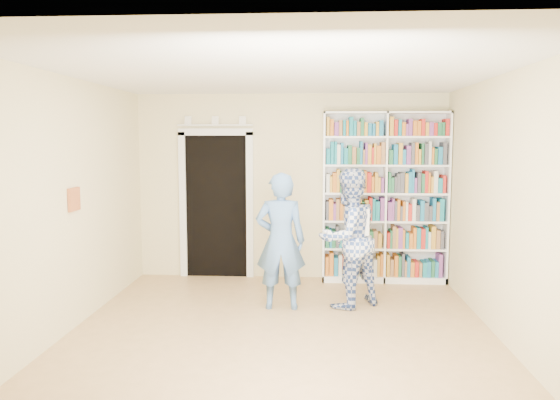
{
  "coord_description": "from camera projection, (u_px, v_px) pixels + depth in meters",
  "views": [
    {
      "loc": [
        0.34,
        -5.46,
        2.03
      ],
      "look_at": [
        -0.06,
        0.9,
        1.33
      ],
      "focal_mm": 35.0,
      "sensor_mm": 36.0,
      "label": 1
    }
  ],
  "objects": [
    {
      "name": "wall_right",
      "position": [
        508.0,
        210.0,
        5.38
      ],
      "size": [
        0.0,
        5.0,
        5.0
      ],
      "primitive_type": "plane",
      "rotation": [
        1.57,
        0.0,
        -1.57
      ],
      "color": "beige",
      "rests_on": "floor"
    },
    {
      "name": "wall_art",
      "position": [
        74.0,
        199.0,
        5.85
      ],
      "size": [
        0.03,
        0.25,
        0.25
      ],
      "primitive_type": "cube",
      "color": "brown",
      "rests_on": "wall_left"
    },
    {
      "name": "paper_sheet",
      "position": [
        360.0,
        223.0,
        6.41
      ],
      "size": [
        0.22,
        0.04,
        0.32
      ],
      "primitive_type": "cube",
      "rotation": [
        0.0,
        0.0,
        0.16
      ],
      "color": "white",
      "rests_on": "man_plaid"
    },
    {
      "name": "wall_back",
      "position": [
        291.0,
        187.0,
        8.0
      ],
      "size": [
        4.5,
        0.0,
        4.5
      ],
      "primitive_type": "plane",
      "rotation": [
        1.57,
        0.0,
        0.0
      ],
      "color": "beige",
      "rests_on": "floor"
    },
    {
      "name": "man_plaid",
      "position": [
        348.0,
        238.0,
        6.61
      ],
      "size": [
        1.04,
        1.0,
        1.69
      ],
      "primitive_type": "imported",
      "rotation": [
        0.0,
        0.0,
        3.78
      ],
      "color": "#2D4589",
      "rests_on": "floor"
    },
    {
      "name": "man_blue",
      "position": [
        281.0,
        241.0,
        6.54
      ],
      "size": [
        0.62,
        0.42,
        1.65
      ],
      "primitive_type": "imported",
      "rotation": [
        0.0,
        0.0,
        3.18
      ],
      "color": "#5079B2",
      "rests_on": "floor"
    },
    {
      "name": "bookshelf",
      "position": [
        385.0,
        197.0,
        7.77
      ],
      "size": [
        1.77,
        0.33,
        2.43
      ],
      "rotation": [
        0.0,
        0.0,
        0.23
      ],
      "color": "white",
      "rests_on": "floor"
    },
    {
      "name": "wall_left",
      "position": [
        64.0,
        206.0,
        5.65
      ],
      "size": [
        0.0,
        5.0,
        5.0
      ],
      "primitive_type": "plane",
      "rotation": [
        1.57,
        0.0,
        1.57
      ],
      "color": "beige",
      "rests_on": "floor"
    },
    {
      "name": "ceiling",
      "position": [
        280.0,
        72.0,
        5.37
      ],
      "size": [
        5.0,
        5.0,
        0.0
      ],
      "primitive_type": "plane",
      "rotation": [
        3.14,
        0.0,
        0.0
      ],
      "color": "white",
      "rests_on": "wall_back"
    },
    {
      "name": "doorway",
      "position": [
        216.0,
        198.0,
        8.06
      ],
      "size": [
        1.1,
        0.08,
        2.43
      ],
      "color": "black",
      "rests_on": "floor"
    },
    {
      "name": "floor",
      "position": [
        280.0,
        337.0,
        5.66
      ],
      "size": [
        5.0,
        5.0,
        0.0
      ],
      "primitive_type": "plane",
      "color": "#A78151",
      "rests_on": "ground"
    }
  ]
}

